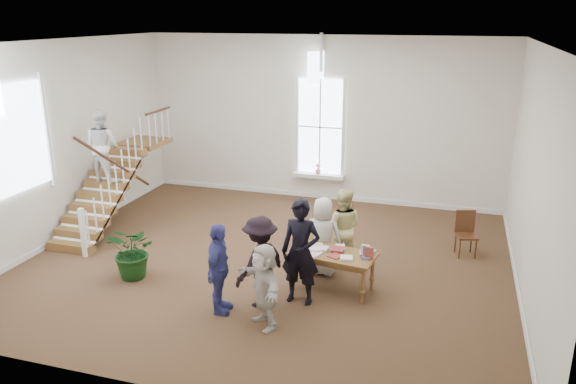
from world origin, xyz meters
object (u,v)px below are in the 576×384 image
(person_yellow, at_px, (342,228))
(floor_plant, at_px, (134,252))
(woman_cluster_b, at_px, (260,262))
(woman_cluster_c, at_px, (264,286))
(woman_cluster_a, at_px, (219,269))
(library_table, at_px, (333,257))
(police_officer, at_px, (301,252))
(elderly_woman, at_px, (322,236))
(side_chair, at_px, (466,231))

(person_yellow, height_order, floor_plant, person_yellow)
(woman_cluster_b, bearing_deg, woman_cluster_c, 49.68)
(woman_cluster_a, height_order, woman_cluster_c, woman_cluster_a)
(library_table, distance_m, police_officer, 0.85)
(floor_plant, bearing_deg, elderly_woman, 20.12)
(police_officer, relative_size, side_chair, 2.00)
(library_table, xyz_separation_m, floor_plant, (-3.85, -0.69, -0.10))
(side_chair, bearing_deg, woman_cluster_a, -152.79)
(floor_plant, bearing_deg, woman_cluster_c, -17.16)
(library_table, bearing_deg, woman_cluster_b, -130.29)
(police_officer, xyz_separation_m, side_chair, (2.85, 3.08, -0.43))
(elderly_woman, height_order, woman_cluster_b, woman_cluster_b)
(library_table, bearing_deg, side_chair, 53.34)
(woman_cluster_c, xyz_separation_m, side_chair, (3.20, 4.05, -0.19))
(elderly_woman, bearing_deg, woman_cluster_a, 56.46)
(library_table, xyz_separation_m, person_yellow, (-0.05, 1.09, 0.17))
(library_table, bearing_deg, person_yellow, 100.56)
(elderly_woman, xyz_separation_m, person_yellow, (0.30, 0.50, 0.03))
(woman_cluster_b, bearing_deg, side_chair, 159.10)
(elderly_woman, distance_m, person_yellow, 0.58)
(woman_cluster_c, distance_m, floor_plant, 3.20)
(police_officer, xyz_separation_m, person_yellow, (0.40, 1.75, -0.14))
(woman_cluster_b, xyz_separation_m, side_chair, (3.50, 3.40, -0.30))
(elderly_woman, relative_size, person_yellow, 0.96)
(police_officer, bearing_deg, elderly_woman, 88.11)
(elderly_woman, bearing_deg, side_chair, -146.13)
(woman_cluster_a, bearing_deg, police_officer, -65.69)
(woman_cluster_b, distance_m, woman_cluster_c, 0.72)
(woman_cluster_a, bearing_deg, side_chair, -54.17)
(person_yellow, bearing_deg, library_table, 89.40)
(police_officer, relative_size, floor_plant, 1.75)
(person_yellow, distance_m, woman_cluster_a, 3.02)
(library_table, relative_size, person_yellow, 1.01)
(side_chair, bearing_deg, woman_cluster_c, -144.30)
(woman_cluster_a, xyz_separation_m, side_chair, (4.10, 3.85, -0.28))
(library_table, bearing_deg, elderly_woman, 128.38)
(person_yellow, xyz_separation_m, woman_cluster_a, (-1.65, -2.52, -0.01))
(woman_cluster_b, xyz_separation_m, floor_plant, (-2.75, 0.29, -0.28))
(elderly_woman, distance_m, woman_cluster_c, 2.27)
(elderly_woman, xyz_separation_m, woman_cluster_c, (-0.45, -2.22, -0.07))
(library_table, distance_m, woman_cluster_b, 1.48)
(elderly_woman, distance_m, woman_cluster_a, 2.43)
(woman_cluster_b, relative_size, side_chair, 1.72)
(library_table, distance_m, person_yellow, 1.11)
(person_yellow, relative_size, woman_cluster_a, 1.01)
(person_yellow, height_order, woman_cluster_c, person_yellow)
(police_officer, xyz_separation_m, floor_plant, (-3.40, -0.03, -0.42))
(library_table, relative_size, police_officer, 0.86)
(police_officer, distance_m, elderly_woman, 1.27)
(elderly_woman, bearing_deg, library_table, 120.54)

